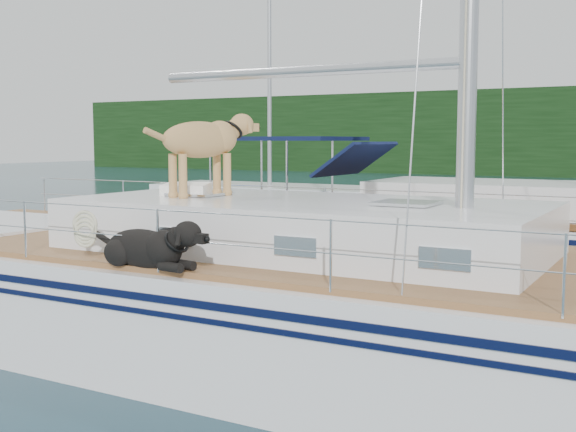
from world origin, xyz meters
The scene contains 4 objects.
ground centered at (0.00, 0.00, 0.00)m, with size 120.00×120.00×0.00m, color black.
main_sailboat centered at (0.09, -0.01, 0.68)m, with size 12.00×3.84×14.01m.
neighbor_sailboat centered at (0.61, 6.12, 0.63)m, with size 11.00×3.50×13.30m.
bg_boat_west centered at (-8.00, 14.00, 0.45)m, with size 8.00×3.00×11.65m.
Camera 1 is at (4.55, -6.97, 2.47)m, focal length 45.00 mm.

